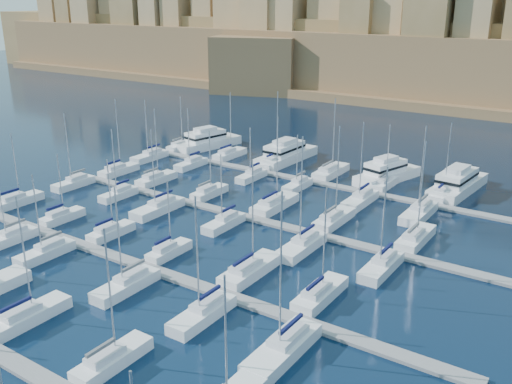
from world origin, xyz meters
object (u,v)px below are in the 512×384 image
Objects in this scene: motor_yacht_d at (457,183)px; motor_yacht_a at (207,141)px; motor_yacht_c at (387,172)px; motor_yacht_b at (286,153)px; sailboat_4 at (112,359)px.

motor_yacht_a is at bearing -179.63° from motor_yacht_d.
motor_yacht_b is at bearing 177.37° from motor_yacht_c.
motor_yacht_b is 1.00× the size of motor_yacht_d.
motor_yacht_b is 36.24m from motor_yacht_d.
motor_yacht_b is (-23.29, 70.70, 0.98)m from sailboat_4.
motor_yacht_a is 21.14m from motor_yacht_b.
motor_yacht_a is at bearing 179.18° from motor_yacht_c.
motor_yacht_b is 1.11× the size of motor_yacht_c.
sailboat_4 is 0.84× the size of motor_yacht_a.
motor_yacht_d is at bearing 4.40° from motor_yacht_c.
motor_yacht_c is 13.10m from motor_yacht_d.
motor_yacht_a is 0.98× the size of motor_yacht_b.
motor_yacht_a is 0.97× the size of motor_yacht_d.
motor_yacht_b is at bearing 1.16° from motor_yacht_a.
motor_yacht_b and motor_yacht_c have the same top height.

